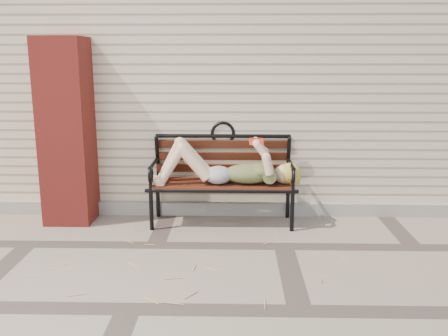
{
  "coord_description": "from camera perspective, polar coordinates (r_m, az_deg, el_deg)",
  "views": [
    {
      "loc": [
        -0.47,
        -4.55,
        1.81
      ],
      "look_at": [
        -0.59,
        0.56,
        0.65
      ],
      "focal_mm": 40.0,
      "sensor_mm": 36.0,
      "label": 1
    }
  ],
  "objects": [
    {
      "name": "house_wall",
      "position": [
        7.57,
        5.02,
        10.39
      ],
      "size": [
        8.0,
        4.0,
        3.0
      ],
      "primitive_type": "cube",
      "color": "beige",
      "rests_on": "ground"
    },
    {
      "name": "ground",
      "position": [
        4.92,
        6.87,
        -8.88
      ],
      "size": [
        80.0,
        80.0,
        0.0
      ],
      "primitive_type": "plane",
      "color": "gray",
      "rests_on": "ground"
    },
    {
      "name": "foundation_strip",
      "position": [
        5.81,
        5.99,
        -4.66
      ],
      "size": [
        8.0,
        0.1,
        0.15
      ],
      "primitive_type": "cube",
      "color": "#A09D91",
      "rests_on": "ground"
    },
    {
      "name": "garden_bench",
      "position": [
        5.46,
        -0.19,
        0.08
      ],
      "size": [
        1.68,
        0.67,
        1.09
      ],
      "color": "black",
      "rests_on": "ground"
    },
    {
      "name": "straw_scatter",
      "position": [
        4.46,
        -7.78,
        -11.16
      ],
      "size": [
        2.8,
        1.44,
        0.01
      ],
      "color": "tan",
      "rests_on": "ground"
    },
    {
      "name": "reading_woman",
      "position": [
        5.32,
        -0.08,
        0.15
      ],
      "size": [
        1.58,
        0.36,
        0.5
      ],
      "color": "#093043",
      "rests_on": "ground"
    },
    {
      "name": "brick_pillar",
      "position": [
        5.66,
        -17.51,
        3.98
      ],
      "size": [
        0.5,
        0.5,
        2.0
      ],
      "primitive_type": "cube",
      "color": "#A22A24",
      "rests_on": "ground"
    }
  ]
}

